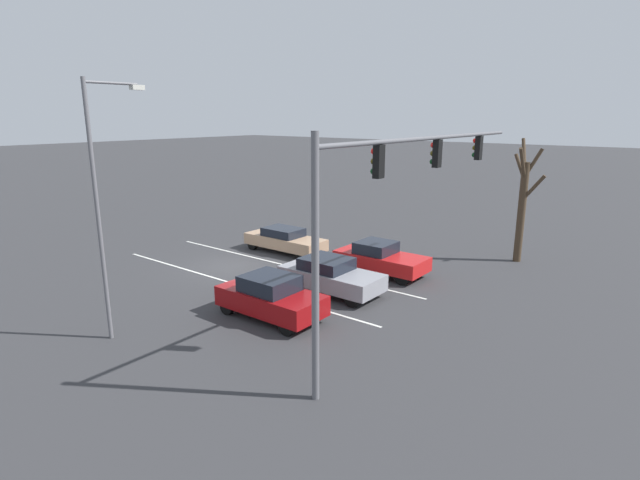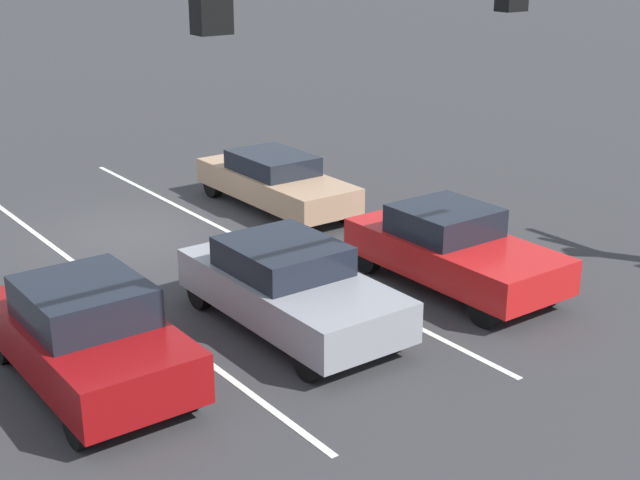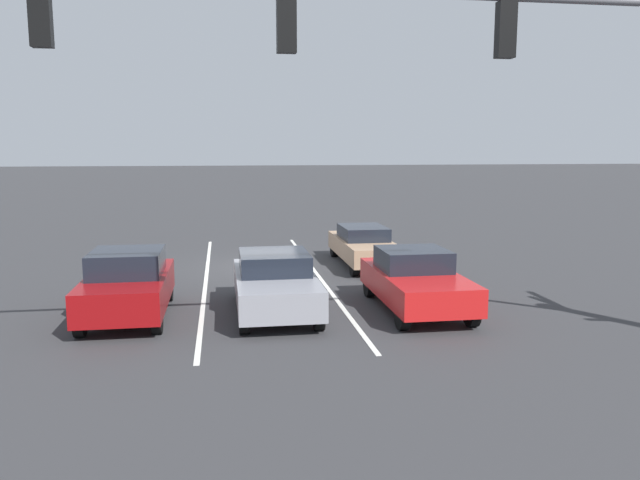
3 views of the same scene
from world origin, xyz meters
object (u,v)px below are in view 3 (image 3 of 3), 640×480
(car_gray_midlane_front, at_px, (275,282))
(traffic_signal_gantry, at_px, (137,66))
(car_tan_leftlane_second, at_px, (364,245))
(car_red_leftlane_front, at_px, (416,280))
(car_maroon_rightlane_front, at_px, (128,284))

(car_gray_midlane_front, bearing_deg, traffic_signal_gantry, 61.22)
(car_gray_midlane_front, height_order, car_tan_leftlane_second, car_gray_midlane_front)
(traffic_signal_gantry, bearing_deg, car_gray_midlane_front, -118.78)
(car_red_leftlane_front, relative_size, traffic_signal_gantry, 0.33)
(traffic_signal_gantry, bearing_deg, car_maroon_rightlane_front, -77.98)
(car_red_leftlane_front, distance_m, traffic_signal_gantry, 8.81)
(car_maroon_rightlane_front, bearing_deg, car_gray_midlane_front, 178.36)
(car_red_leftlane_front, xyz_separation_m, car_gray_midlane_front, (3.55, -0.32, -0.01))
(car_red_leftlane_front, height_order, car_gray_midlane_front, car_red_leftlane_front)
(car_red_leftlane_front, distance_m, car_gray_midlane_front, 3.57)
(car_tan_leftlane_second, height_order, traffic_signal_gantry, traffic_signal_gantry)
(car_gray_midlane_front, distance_m, traffic_signal_gantry, 7.06)
(car_red_leftlane_front, height_order, car_tan_leftlane_second, car_red_leftlane_front)
(car_maroon_rightlane_front, xyz_separation_m, car_tan_leftlane_second, (-7.19, -5.75, -0.11))
(car_tan_leftlane_second, xyz_separation_m, traffic_signal_gantry, (6.18, 10.51, 4.69))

